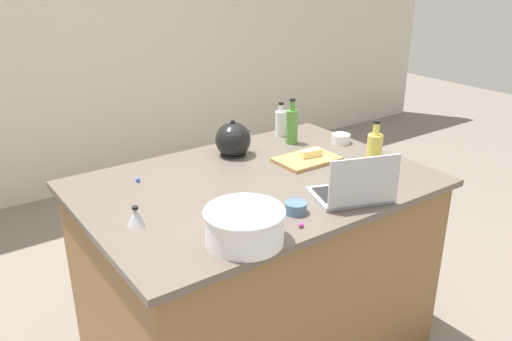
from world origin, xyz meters
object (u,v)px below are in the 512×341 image
at_px(ramekin_small, 341,139).
at_px(bottle_oil, 374,154).
at_px(bottle_olive, 292,126).
at_px(mixing_bowl_large, 245,225).
at_px(kettle, 233,140).
at_px(laptop, 354,190).
at_px(kitchen_timer, 136,216).
at_px(cutting_board, 307,159).
at_px(bottle_vinegar, 281,122).
at_px(ramekin_medium, 296,208).
at_px(butter_stick_left, 311,153).

bearing_deg(ramekin_small, bottle_oil, -115.84).
bearing_deg(bottle_olive, mixing_bowl_large, -137.82).
distance_m(bottle_olive, kettle, 0.36).
bearing_deg(laptop, kitchen_timer, 158.58).
bearing_deg(bottle_oil, cutting_board, 111.71).
distance_m(bottle_vinegar, bottle_oil, 0.70).
distance_m(mixing_bowl_large, bottle_olive, 1.08).
bearing_deg(kettle, ramekin_small, -17.68).
bearing_deg(ramekin_medium, laptop, -11.03).
bearing_deg(bottle_olive, bottle_oil, -88.38).
xyz_separation_m(mixing_bowl_large, kettle, (0.45, 0.76, 0.01)).
bearing_deg(kitchen_timer, bottle_oil, -9.48).
distance_m(cutting_board, ramekin_small, 0.34).
distance_m(bottle_oil, kitchen_timer, 1.10).
bearing_deg(ramekin_small, bottle_olive, 144.72).
xyz_separation_m(bottle_olive, kitchen_timer, (-1.06, -0.39, -0.06)).
bearing_deg(ramekin_small, mixing_bowl_large, -150.65).
distance_m(ramekin_small, ramekin_medium, 0.89).
bearing_deg(laptop, ramekin_medium, 168.97).
distance_m(bottle_olive, kitchen_timer, 1.13).
height_order(laptop, cutting_board, laptop).
bearing_deg(kettle, laptop, -81.52).
relative_size(bottle_olive, ramekin_small, 2.48).
bearing_deg(bottle_olive, ramekin_small, -35.28).
relative_size(mixing_bowl_large, bottle_oil, 1.10).
bearing_deg(butter_stick_left, kitchen_timer, -172.22).
bearing_deg(bottle_olive, laptop, -109.13).
bearing_deg(kettle, butter_stick_left, -46.39).
xyz_separation_m(bottle_olive, ramekin_medium, (-0.51, -0.66, -0.08)).
xyz_separation_m(laptop, mixing_bowl_large, (-0.56, -0.02, 0.02)).
relative_size(bottle_olive, kitchen_timer, 3.18).
xyz_separation_m(bottle_oil, ramekin_medium, (-0.53, -0.09, -0.08)).
distance_m(bottle_oil, ramekin_medium, 0.54).
relative_size(laptop, bottle_olive, 1.49).
xyz_separation_m(bottle_oil, butter_stick_left, (-0.10, 0.31, -0.07)).
height_order(cutting_board, ramekin_small, ramekin_small).
height_order(cutting_board, butter_stick_left, butter_stick_left).
bearing_deg(kitchen_timer, bottle_olive, 20.08).
xyz_separation_m(kettle, butter_stick_left, (0.27, -0.28, -0.04)).
relative_size(mixing_bowl_large, ramekin_small, 2.93).
relative_size(laptop, cutting_board, 1.20).
bearing_deg(kettle, kitchen_timer, -149.43).
xyz_separation_m(ramekin_small, kitchen_timer, (-1.28, -0.24, 0.01)).
bearing_deg(cutting_board, bottle_vinegar, 70.44).
bearing_deg(bottle_vinegar, laptop, -108.08).
height_order(ramekin_medium, kitchen_timer, kitchen_timer).
relative_size(kettle, ramekin_small, 2.16).
distance_m(laptop, cutting_board, 0.48).
bearing_deg(bottle_vinegar, bottle_olive, -102.40).
xyz_separation_m(laptop, ramekin_small, (0.46, 0.56, -0.02)).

